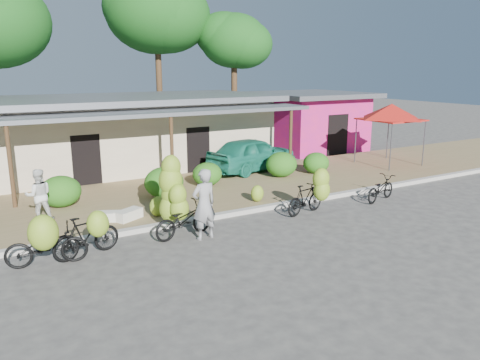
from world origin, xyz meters
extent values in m
plane|color=#42403D|center=(0.00, 0.00, 0.00)|extent=(100.00, 100.00, 0.00)
cube|color=olive|center=(0.00, 5.00, 0.06)|extent=(60.00, 6.00, 0.12)
cube|color=#A8A399|center=(0.00, 2.00, 0.07)|extent=(60.00, 0.25, 0.15)
cube|color=beige|center=(0.00, 11.00, 1.55)|extent=(12.00, 6.00, 3.10)
cube|color=slate|center=(0.00, 11.00, 3.23)|extent=(13.00, 7.00, 0.25)
cube|color=black|center=(0.00, 8.05, 1.10)|extent=(1.40, 0.12, 2.20)
cube|color=slate|center=(0.00, 7.00, 2.90)|extent=(13.00, 2.00, 0.15)
cylinder|color=#472B1C|center=(-5.60, 6.10, 1.43)|extent=(0.14, 0.14, 2.85)
cylinder|color=#472B1C|center=(0.00, 6.10, 1.43)|extent=(0.14, 0.14, 2.85)
cylinder|color=#472B1C|center=(5.60, 6.10, 1.43)|extent=(0.14, 0.14, 2.85)
cube|color=#DA2166|center=(10.50, 11.00, 1.50)|extent=(5.00, 5.00, 3.00)
cube|color=slate|center=(10.50, 11.00, 3.12)|extent=(6.00, 6.00, 0.25)
cube|color=black|center=(10.50, 8.55, 1.10)|extent=(1.40, 0.12, 2.20)
cylinder|color=#472B1C|center=(3.50, 16.50, 4.08)|extent=(0.36, 0.36, 8.16)
ellipsoid|color=#124A14|center=(3.50, 16.50, 7.70)|extent=(5.82, 5.82, 4.65)
ellipsoid|color=#124A14|center=(3.00, 16.80, 8.00)|extent=(4.94, 4.94, 3.95)
cylinder|color=#472B1C|center=(7.50, 14.50, 3.27)|extent=(0.36, 0.36, 6.54)
ellipsoid|color=#124A14|center=(7.50, 14.50, 6.17)|extent=(3.96, 3.96, 3.17)
ellipsoid|color=#124A14|center=(7.00, 14.80, 6.47)|extent=(3.36, 3.36, 2.69)
ellipsoid|color=#165D15|center=(-4.25, 5.40, 0.64)|extent=(1.33, 1.20, 1.04)
ellipsoid|color=#165D15|center=(-0.88, 4.75, 0.67)|extent=(1.40, 1.26, 1.09)
ellipsoid|color=#165D15|center=(1.20, 5.53, 0.58)|extent=(1.17, 1.05, 0.91)
ellipsoid|color=#165D15|center=(4.60, 5.34, 0.65)|extent=(1.35, 1.22, 1.05)
ellipsoid|color=#165D15|center=(6.30, 5.14, 0.58)|extent=(1.17, 1.06, 0.91)
cylinder|color=#59595E|center=(9.49, 3.90, 1.17)|extent=(0.05, 0.05, 2.10)
cylinder|color=#59595E|center=(11.69, 3.90, 1.17)|extent=(0.05, 0.05, 2.10)
cylinder|color=#59595E|center=(9.49, 6.10, 1.17)|extent=(0.05, 0.05, 2.10)
cylinder|color=#59595E|center=(11.69, 6.10, 1.17)|extent=(0.05, 0.05, 2.10)
cube|color=red|center=(10.59, 5.00, 2.25)|extent=(2.40, 2.40, 0.06)
cone|color=red|center=(10.59, 5.00, 2.63)|extent=(3.50, 3.50, 0.70)
imported|color=black|center=(-5.36, 0.87, 0.49)|extent=(1.96, 0.96, 0.98)
ellipsoid|color=#7EA82A|center=(-5.47, 0.23, 1.04)|extent=(0.66, 0.56, 0.83)
imported|color=black|center=(-4.41, 0.95, 0.53)|extent=(1.83, 0.92, 1.06)
ellipsoid|color=#7EA82A|center=(-4.25, 0.32, 1.01)|extent=(0.52, 0.44, 0.65)
imported|color=black|center=(-1.74, 1.03, 0.49)|extent=(1.96, 1.02, 0.98)
ellipsoid|color=#7EA82A|center=(-1.91, 1.56, 0.71)|extent=(0.68, 0.58, 0.85)
ellipsoid|color=#7EA82A|center=(-1.81, 1.58, 1.11)|extent=(0.70, 0.60, 0.88)
ellipsoid|color=#7EA82A|center=(-1.89, 1.56, 1.52)|extent=(0.68, 0.58, 0.85)
ellipsoid|color=#7EA82A|center=(-1.86, 1.57, 1.90)|extent=(0.56, 0.47, 0.70)
ellipsoid|color=#7EA82A|center=(-1.79, 1.23, 0.76)|extent=(0.55, 0.47, 0.69)
ellipsoid|color=#7EA82A|center=(-1.82, 1.22, 1.17)|extent=(0.50, 0.42, 0.62)
imported|color=black|center=(2.47, 0.99, 0.50)|extent=(1.71, 0.80, 0.99)
ellipsoid|color=#7EA82A|center=(2.61, 0.36, 0.91)|extent=(0.54, 0.46, 0.67)
ellipsoid|color=#7EA82A|center=(2.60, 0.41, 1.27)|extent=(0.55, 0.47, 0.69)
imported|color=black|center=(5.73, 0.86, 0.45)|extent=(1.82, 1.05, 0.90)
ellipsoid|color=#7EA82A|center=(-1.85, 2.80, 0.44)|extent=(0.50, 0.43, 0.63)
ellipsoid|color=#7EA82A|center=(-1.42, 3.03, 0.43)|extent=(0.49, 0.42, 0.62)
ellipsoid|color=#7EA82A|center=(1.69, 2.64, 0.41)|extent=(0.46, 0.39, 0.57)
cube|color=beige|center=(-2.74, 2.94, 0.27)|extent=(0.94, 0.75, 0.30)
cube|color=beige|center=(-3.32, 3.13, 0.26)|extent=(0.84, 0.67, 0.28)
imported|color=gray|center=(-1.33, 0.59, 0.99)|extent=(0.77, 0.56, 1.98)
imported|color=silver|center=(-5.06, 4.15, 0.92)|extent=(0.83, 0.67, 1.59)
imported|color=#1A775F|center=(4.17, 7.00, 0.88)|extent=(4.74, 2.82, 1.51)
camera|label=1|loc=(-6.63, -10.46, 4.60)|focal=35.00mm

